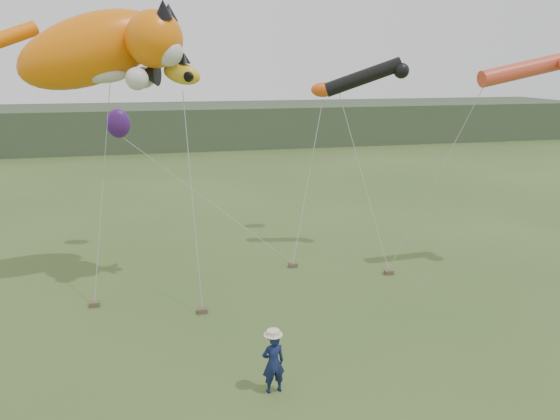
{
  "coord_description": "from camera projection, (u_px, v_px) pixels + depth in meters",
  "views": [
    {
      "loc": [
        -2.29,
        -13.24,
        8.2
      ],
      "look_at": [
        1.46,
        3.0,
        3.72
      ],
      "focal_mm": 35.0,
      "sensor_mm": 36.0,
      "label": 1
    }
  ],
  "objects": [
    {
      "name": "ground",
      "position": [
        253.0,
        370.0,
        15.09
      ],
      "size": [
        120.0,
        120.0,
        0.0
      ],
      "primitive_type": "plane",
      "color": "#385123",
      "rests_on": "ground"
    },
    {
      "name": "festival_attendant",
      "position": [
        273.0,
        363.0,
        13.9
      ],
      "size": [
        0.65,
        0.47,
        1.65
      ],
      "primitive_type": "imported",
      "rotation": [
        0.0,
        0.0,
        3.27
      ],
      "color": "#121B44",
      "rests_on": "ground"
    },
    {
      "name": "misc_kites",
      "position": [
        200.0,
        110.0,
        24.2
      ],
      "size": [
        10.4,
        1.06,
        2.27
      ],
      "color": "#ED5513",
      "rests_on": "ground"
    },
    {
      "name": "fish_kite",
      "position": [
        170.0,
        73.0,
        19.13
      ],
      "size": [
        2.41,
        1.56,
        1.23
      ],
      "color": "gold",
      "rests_on": "ground"
    },
    {
      "name": "tube_kites",
      "position": [
        450.0,
        72.0,
        21.56
      ],
      "size": [
        8.37,
        5.28,
        1.78
      ],
      "color": "black",
      "rests_on": "ground"
    },
    {
      "name": "headland",
      "position": [
        146.0,
        127.0,
        55.96
      ],
      "size": [
        90.0,
        13.0,
        4.0
      ],
      "color": "#2D3D28",
      "rests_on": "ground"
    },
    {
      "name": "cat_kite",
      "position": [
        105.0,
        48.0,
        19.02
      ],
      "size": [
        6.96,
        3.71,
        3.9
      ],
      "color": "orange",
      "rests_on": "ground"
    },
    {
      "name": "sandbag_anchors",
      "position": [
        199.0,
        296.0,
        19.69
      ],
      "size": [
        16.06,
        4.37,
        0.17
      ],
      "color": "brown",
      "rests_on": "ground"
    }
  ]
}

